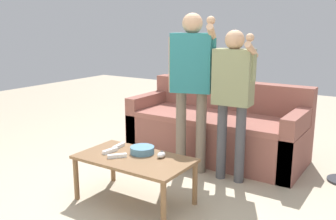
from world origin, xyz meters
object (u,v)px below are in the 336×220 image
at_px(couch, 217,130).
at_px(game_remote_nunchuk, 161,155).
at_px(game_remote_wand_far, 119,146).
at_px(snack_bowl, 142,150).
at_px(player_center, 192,75).
at_px(game_remote_wand_near, 117,156).
at_px(game_remote_wand_spare, 110,151).
at_px(coffee_table, 134,163).
at_px(player_right, 233,88).

distance_m(couch, game_remote_nunchuk, 1.32).
bearing_deg(game_remote_wand_far, snack_bowl, -1.27).
bearing_deg(player_center, couch, 88.65).
bearing_deg(couch, game_remote_nunchuk, -84.66).
distance_m(couch, snack_bowl, 1.32).
height_order(couch, player_center, player_center).
height_order(couch, game_remote_wand_far, couch).
bearing_deg(game_remote_wand_near, game_remote_wand_spare, 154.21).
relative_size(coffee_table, game_remote_wand_spare, 6.22).
height_order(game_remote_nunchuk, game_remote_wand_near, game_remote_nunchuk).
bearing_deg(game_remote_wand_spare, player_right, 50.23).
relative_size(player_center, player_right, 1.11).
bearing_deg(game_remote_wand_spare, game_remote_nunchuk, 17.02).
distance_m(snack_bowl, game_remote_wand_near, 0.23).
xyz_separation_m(couch, coffee_table, (-0.07, -1.43, 0.04)).
bearing_deg(game_remote_nunchuk, coffee_table, -148.21).
height_order(couch, player_right, player_right).
bearing_deg(snack_bowl, game_remote_wand_spare, -151.86).
height_order(player_center, player_right, player_center).
height_order(coffee_table, snack_bowl, snack_bowl).
relative_size(snack_bowl, game_remote_wand_near, 1.43).
relative_size(game_remote_nunchuk, game_remote_wand_near, 0.61).
bearing_deg(game_remote_nunchuk, player_right, 68.58).
bearing_deg(player_right, couch, 126.33).
height_order(coffee_table, game_remote_wand_far, game_remote_wand_far).
bearing_deg(player_right, game_remote_wand_near, -122.29).
xyz_separation_m(snack_bowl, player_right, (0.49, 0.75, 0.47)).
distance_m(couch, player_center, 0.90).
bearing_deg(game_remote_wand_near, snack_bowl, 60.45).
relative_size(couch, player_center, 1.23).
bearing_deg(coffee_table, player_right, 60.77).
relative_size(player_center, game_remote_wand_near, 11.04).
height_order(game_remote_wand_far, game_remote_wand_spare, same).
bearing_deg(game_remote_wand_spare, snack_bowl, 28.14).
relative_size(couch, game_remote_wand_far, 12.79).
distance_m(player_right, game_remote_wand_spare, 1.25).
bearing_deg(player_center, game_remote_wand_spare, -109.31).
xyz_separation_m(coffee_table, player_center, (0.06, 0.85, 0.65)).
relative_size(couch, game_remote_nunchuk, 22.05).
relative_size(game_remote_wand_near, game_remote_wand_far, 0.94).
bearing_deg(game_remote_wand_near, couch, 83.09).
distance_m(player_right, game_remote_wand_far, 1.17).
distance_m(player_right, game_remote_wand_near, 1.22).
height_order(snack_bowl, game_remote_wand_near, snack_bowl).
relative_size(game_remote_nunchuk, game_remote_wand_far, 0.58).
height_order(couch, snack_bowl, couch).
bearing_deg(game_remote_wand_spare, game_remote_wand_near, -25.79).
distance_m(couch, coffee_table, 1.43).
bearing_deg(couch, player_center, -91.35).
xyz_separation_m(couch, game_remote_nunchuk, (0.12, -1.31, 0.12)).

